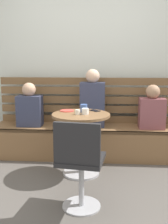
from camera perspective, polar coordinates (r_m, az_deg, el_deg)
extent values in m
plane|color=#514C47|center=(2.82, -0.39, -17.81)|extent=(8.00, 8.00, 0.00)
cube|color=silver|center=(4.11, 1.49, 12.28)|extent=(5.20, 0.10, 2.90)
cube|color=brown|center=(3.84, 1.07, -6.24)|extent=(2.70, 0.52, 0.44)
cube|color=brown|center=(3.55, 0.87, -4.31)|extent=(2.70, 0.04, 0.04)
cube|color=brown|center=(4.00, 1.28, -1.50)|extent=(2.65, 0.04, 0.10)
cube|color=brown|center=(3.97, 1.29, 0.64)|extent=(2.65, 0.04, 0.10)
cube|color=brown|center=(3.95, 1.30, 2.58)|extent=(2.65, 0.04, 0.10)
cube|color=brown|center=(3.93, 1.31, 4.55)|extent=(2.65, 0.04, 0.10)
cube|color=brown|center=(3.92, 1.32, 6.52)|extent=(2.65, 0.04, 0.10)
cylinder|color=#ADADB2|center=(3.36, -0.62, -12.64)|extent=(0.44, 0.44, 0.02)
cylinder|color=#ADADB2|center=(3.23, -0.63, -6.87)|extent=(0.07, 0.07, 0.69)
cylinder|color=brown|center=(3.14, -0.65, -0.64)|extent=(0.68, 0.68, 0.03)
cylinder|color=#ADADB2|center=(2.69, -0.54, -19.19)|extent=(0.36, 0.36, 0.02)
cylinder|color=#ADADB2|center=(2.58, -0.55, -15.03)|extent=(0.05, 0.05, 0.45)
cube|color=#232326|center=(2.49, -0.56, -9.95)|extent=(0.45, 0.45, 0.04)
cube|color=#232326|center=(2.26, -1.53, -6.73)|extent=(0.40, 0.09, 0.36)
cube|color=#333851|center=(3.74, 1.80, 1.59)|extent=(0.34, 0.22, 0.61)
sphere|color=#DBB293|center=(3.70, 1.84, 7.60)|extent=(0.19, 0.19, 0.19)
cube|color=brown|center=(3.76, 14.14, -0.26)|extent=(0.34, 0.22, 0.41)
sphere|color=#A37A5B|center=(3.71, 14.35, 4.16)|extent=(0.19, 0.19, 0.19)
cube|color=#333851|center=(3.85, -11.38, 0.25)|extent=(0.34, 0.22, 0.43)
sphere|color=tan|center=(3.81, -11.56, 4.68)|extent=(0.19, 0.19, 0.19)
cylinder|color=silver|center=(3.09, -1.36, -0.03)|extent=(0.06, 0.06, 0.05)
cylinder|color=#3D5B9E|center=(3.22, -0.04, 0.80)|extent=(0.08, 0.08, 0.09)
cylinder|color=white|center=(3.10, 0.26, 0.15)|extent=(0.08, 0.08, 0.07)
cylinder|color=#DB4C42|center=(3.30, -3.62, 0.29)|extent=(0.17, 0.17, 0.01)
cube|color=black|center=(3.31, 2.29, 0.30)|extent=(0.15, 0.15, 0.01)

